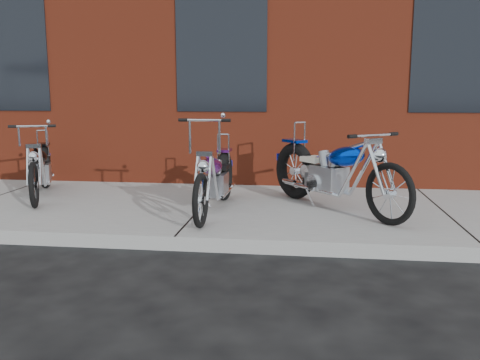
# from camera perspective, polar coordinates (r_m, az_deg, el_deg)

# --- Properties ---
(ground) EXTENTS (120.00, 120.00, 0.00)m
(ground) POSITION_cam_1_polar(r_m,az_deg,el_deg) (5.24, -7.33, -7.92)
(ground) COLOR #242424
(ground) RESTS_ON ground
(sidewalk) EXTENTS (22.00, 3.00, 0.15)m
(sidewalk) POSITION_cam_1_polar(r_m,az_deg,el_deg) (6.63, -4.10, -3.43)
(sidewalk) COLOR gray
(sidewalk) RESTS_ON ground
(chopper_purple) EXTENTS (0.50, 2.07, 1.16)m
(chopper_purple) POSITION_cam_1_polar(r_m,az_deg,el_deg) (6.19, -2.84, -0.14)
(chopper_purple) COLOR black
(chopper_purple) RESTS_ON sidewalk
(chopper_blue) EXTENTS (1.60, 1.95, 1.05)m
(chopper_blue) POSITION_cam_1_polar(r_m,az_deg,el_deg) (6.38, 10.47, 0.58)
(chopper_blue) COLOR black
(chopper_blue) RESTS_ON sidewalk
(chopper_third) EXTENTS (0.88, 1.92, 1.03)m
(chopper_third) POSITION_cam_1_polar(r_m,az_deg,el_deg) (7.61, -21.52, 1.01)
(chopper_third) COLOR black
(chopper_third) RESTS_ON sidewalk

